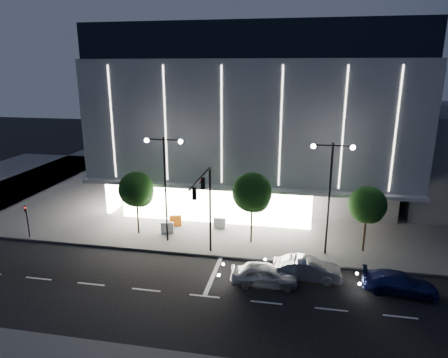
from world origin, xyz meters
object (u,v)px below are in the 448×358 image
car_third (400,283)px  barrier_b (167,228)px  ped_signal_far (27,218)px  barrier_d (220,223)px  tree_right (368,207)px  car_lead (264,274)px  tree_mid (252,195)px  street_lamp_east (330,183)px  tree_left (137,191)px  barrier_a (176,221)px  car_second (307,269)px  traffic_mast (206,199)px  street_lamp_west (165,174)px

car_third → barrier_b: bearing=76.8°
ped_signal_far → barrier_d: ped_signal_far is taller
tree_right → car_lead: tree_right is taller
tree_mid → car_third: tree_mid is taller
street_lamp_east → tree_left: size_ratio=1.57×
tree_right → ped_signal_far: bearing=-174.9°
street_lamp_east → barrier_a: 14.68m
ped_signal_far → car_lead: bearing=-10.6°
barrier_b → tree_mid: bearing=-17.5°
car_third → barrier_d: size_ratio=4.28×
car_lead → car_second: car_lead is taller
tree_mid → barrier_b: bearing=176.5°
car_third → ped_signal_far: bearing=89.5°
car_third → barrier_a: (-17.80, 7.91, -0.03)m
traffic_mast → barrier_a: traffic_mast is taller
tree_mid → car_lead: size_ratio=1.34×
car_second → car_third: size_ratio=1.00×
street_lamp_west → barrier_a: size_ratio=8.18×
tree_left → car_second: bearing=-19.3°
street_lamp_west → car_second: 13.26m
street_lamp_east → car_third: 8.36m
car_second → barrier_a: 13.88m
ped_signal_far → barrier_b: bearing=14.6°
barrier_b → ped_signal_far: bearing=-179.4°
traffic_mast → car_second: bearing=-10.5°
barrier_b → barrier_d: 4.74m
street_lamp_east → barrier_b: bearing=173.7°
barrier_b → barrier_d: size_ratio=1.00×
tree_left → barrier_a: 4.85m
car_third → barrier_a: size_ratio=4.28×
traffic_mast → street_lamp_east: size_ratio=0.79×
street_lamp_east → tree_mid: bearing=170.3°
car_lead → car_third: size_ratio=0.98×
barrier_a → car_lead: bearing=-58.9°
street_lamp_east → tree_mid: street_lamp_east is taller
barrier_b → barrier_d: same height
traffic_mast → street_lamp_east: 9.43m
tree_mid → street_lamp_west: bearing=-171.7°
car_lead → tree_left: bearing=56.5°
car_lead → car_second: 3.12m
ped_signal_far → barrier_b: ped_signal_far is taller
barrier_b → barrier_d: (4.32, 1.94, 0.00)m
car_lead → traffic_mast: bearing=55.1°
car_lead → barrier_b: (-9.19, 6.86, -0.13)m
car_third → barrier_a: bearing=71.7°
car_third → street_lamp_west: bearing=80.7°
car_lead → car_third: bearing=-90.3°
street_lamp_west → car_third: street_lamp_west is taller
car_third → barrier_b: car_third is taller
tree_right → car_lead: (-7.35, -6.39, -3.10)m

